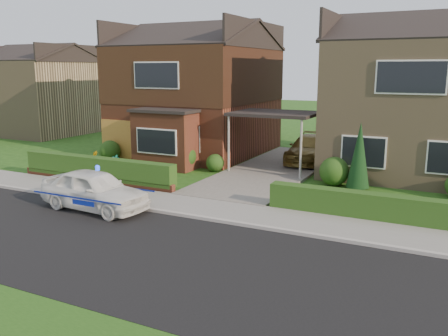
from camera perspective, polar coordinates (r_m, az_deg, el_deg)
The scene contains 23 objects.
ground at distance 13.08m, azimuth -11.36°, elevation -9.54°, with size 120.00×120.00×0.00m, color #1B4311.
road at distance 13.08m, azimuth -11.36°, elevation -9.54°, with size 60.00×6.00×0.02m, color black.
kerb at distance 15.43m, azimuth -4.42°, elevation -5.75°, with size 60.00×0.16×0.12m, color #9E9993.
sidewalk at distance 16.30m, azimuth -2.52°, elevation -4.79°, with size 60.00×2.00×0.10m, color slate.
driveway at distance 22.40m, azimuth 6.04°, elevation -0.20°, with size 3.80×12.00×0.12m, color #666059.
house_left at distance 27.01m, azimuth -3.30°, elevation 9.94°, with size 7.50×9.53×7.25m.
house_right at distance 23.64m, azimuth 22.33°, elevation 8.44°, with size 7.50×8.06×7.25m.
carport_link at distance 21.96m, azimuth 6.14°, elevation 6.42°, with size 3.80×3.00×2.77m.
garage_door at distance 25.40m, azimuth -12.51°, elevation 3.29°, with size 2.20×0.10×2.10m, color #90611F.
dwarf_wall at distance 20.50m, azimuth -15.20°, elevation -1.34°, with size 7.70×0.25×0.36m, color brown.
hedge_left at distance 20.65m, azimuth -14.90°, elevation -1.74°, with size 7.50×0.55×0.90m, color #1C3E13.
hedge_right at distance 15.74m, azimuth 18.78°, elevation -6.25°, with size 7.50×0.55×0.80m, color #1C3E13.
shrub_left_far at distance 25.28m, azimuth -13.56°, elevation 2.03°, with size 1.08×1.08×1.08m, color #1C3E13.
shrub_left_mid at distance 22.50m, azimuth -5.06°, elevation 1.44°, with size 1.32×1.32×1.32m, color #1C3E13.
shrub_left_near at distance 22.02m, azimuth -1.08°, elevation 0.62°, with size 0.84×0.84×0.84m, color #1C3E13.
shrub_right_near at distance 19.89m, azimuth 13.11°, elevation -0.40°, with size 1.20×1.20×1.20m, color #1C3E13.
conifer_a at distance 19.36m, azimuth 15.94°, elevation 1.24°, with size 0.90×0.90×2.60m, color black.
neighbour_left at distance 37.66m, azimuth -20.93°, elevation 7.89°, with size 6.50×7.00×5.20m, color #8F7857.
police_car at distance 16.64m, azimuth -15.32°, elevation -2.61°, with size 3.68×4.11×1.53m.
driveway_car at distance 24.15m, azimuth 10.26°, elevation 2.29°, with size 1.83×4.50×1.31m, color brown.
potted_plant_a at distance 22.29m, azimuth -12.94°, elevation 0.43°, with size 0.43×0.29×0.82m, color gray.
potted_plant_b at distance 24.08m, azimuth -15.41°, elevation 1.07°, with size 0.34×0.42×0.76m, color gray.
potted_plant_c at distance 23.69m, azimuth -10.59°, elevation 1.23°, with size 0.48×0.48×0.86m, color gray.
Camera 1 is at (7.59, -9.55, 4.73)m, focal length 38.00 mm.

